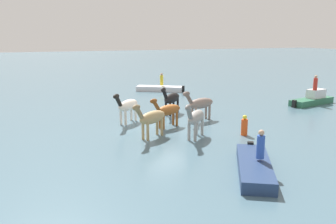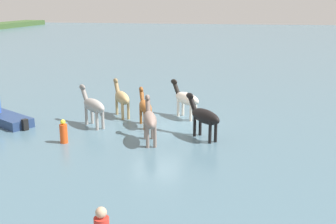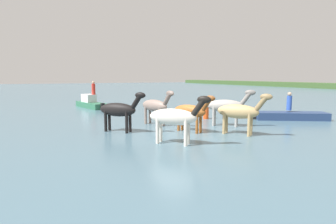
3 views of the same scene
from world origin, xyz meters
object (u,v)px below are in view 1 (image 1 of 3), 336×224
Objects in this scene: horse_pinto_flank at (167,110)px; horse_rear_stallion at (151,118)px; horse_dark_mare at (127,106)px; boat_motor_center at (254,168)px; person_spotter_bow at (162,79)px; horse_dun_straggler at (200,104)px; person_watcher_seated at (315,83)px; horse_gray_outer at (171,98)px; boat_tender_starboard at (160,89)px; person_boatman_standing at (261,145)px; buoy_channel_marker at (244,126)px; horse_chestnut_trailing at (195,118)px; boat_launch_far at (312,100)px.

horse_rear_stallion is at bearing 23.49° from horse_pinto_flank.
horse_dark_mare is 10.21m from boat_motor_center.
boat_motor_center is at bearing 79.62° from person_spotter_bow.
person_watcher_seated is at bearing 169.97° from horse_dun_straggler.
boat_tender_starboard is (-2.82, -10.05, -0.95)m from horse_gray_outer.
horse_dark_mare is 4.66m from horse_dun_straggler.
person_boatman_standing reaches higher than boat_motor_center.
horse_dark_mare is 0.99× the size of horse_gray_outer.
horse_gray_outer is at bearing -154.25° from boat_motor_center.
boat_motor_center is at bearing 60.93° from buoy_channel_marker.
horse_chestnut_trailing reaches higher than boat_tender_starboard.
boat_tender_starboard is 0.99m from person_spotter_bow.
horse_dun_straggler is 2.19× the size of person_spotter_bow.
horse_gray_outer reaches higher than boat_motor_center.
horse_dun_straggler reaches higher than boat_tender_starboard.
horse_gray_outer reaches higher than buoy_channel_marker.
horse_chestnut_trailing is at bearing 108.66° from boat_tender_starboard.
horse_dun_straggler is (-2.58, -0.83, 0.07)m from horse_pinto_flank.
buoy_channel_marker is at bearing -164.18° from boat_launch_far.
horse_chestnut_trailing is 0.49× the size of boat_launch_far.
person_spotter_bow is 1.04× the size of buoy_channel_marker.
person_watcher_seated is (-13.36, -2.26, 0.68)m from horse_pinto_flank.
person_spotter_bow reaches higher than boat_tender_starboard.
horse_dark_mare is at bearing 168.90° from boat_launch_far.
horse_rear_stallion is 2.03× the size of person_boatman_standing.
horse_dun_straggler reaches higher than horse_pinto_flank.
boat_motor_center is 3.78× the size of person_watcher_seated.
person_spotter_bow is at bearing -116.66° from horse_dun_straggler.
boat_tender_starboard is 3.95× the size of buoy_channel_marker.
person_watcher_seated is 11.43m from buoy_channel_marker.
horse_dark_mare reaches higher than horse_pinto_flank.
horse_dark_mare reaches higher than buoy_channel_marker.
horse_chestnut_trailing is 16.56m from person_spotter_bow.
person_watcher_seated is at bearing 161.22° from boat_tender_starboard.
boat_launch_far is 1.44m from person_watcher_seated.
horse_dark_mare is at bearing -43.40° from buoy_channel_marker.
buoy_channel_marker reaches higher than boat_tender_starboard.
horse_dark_mare is 0.84× the size of horse_dun_straggler.
horse_pinto_flank is 0.53× the size of boat_motor_center.
horse_pinto_flank reaches higher than person_boatman_standing.
horse_chestnut_trailing reaches higher than boat_launch_far.
horse_rear_stallion reaches higher than boat_motor_center.
person_boatman_standing is 1.04× the size of buoy_channel_marker.
boat_tender_starboard is at bearing -115.74° from horse_dun_straggler.
person_boatman_standing is at bearing 47.48° from horse_chestnut_trailing.
horse_dun_straggler is 9.00m from boat_motor_center.
boat_tender_starboard is at bearing -147.86° from horse_gray_outer.
horse_gray_outer reaches higher than boat_launch_far.
horse_dun_straggler is 10.89m from person_watcher_seated.
horse_chestnut_trailing is 5.31m from person_boatman_standing.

